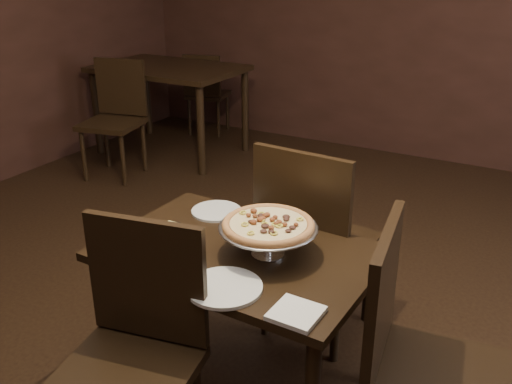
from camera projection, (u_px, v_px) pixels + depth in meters
The scene contains 16 objects.
room at pixel (249, 71), 1.96m from camera, with size 6.04×7.04×2.84m.
dining_table at pixel (239, 269), 2.33m from camera, with size 1.11×0.76×0.68m.
background_table at pixel (169, 78), 5.23m from camera, with size 1.31×0.87×0.82m.
pizza_stand at pixel (268, 225), 2.20m from camera, with size 0.39×0.39×0.16m.
parmesan_shaker at pixel (163, 236), 2.28m from camera, with size 0.07×0.07×0.12m.
pepper_flake_shaker at pixel (193, 239), 2.27m from camera, with size 0.06×0.06×0.10m.
packet_caddy at pixel (173, 231), 2.39m from camera, with size 0.08×0.08×0.06m.
napkin_stack at pixel (296, 313), 1.87m from camera, with size 0.16×0.16×0.02m, color silver.
plate_left at pixel (216, 211), 2.62m from camera, with size 0.23×0.23×0.01m, color silver.
plate_near at pixel (224, 287), 2.02m from camera, with size 0.27×0.27×0.01m, color silver.
serving_spatula at pixel (269, 238), 2.11m from camera, with size 0.13×0.13×0.02m.
chair_far at pixel (313, 237), 2.67m from camera, with size 0.50×0.50×1.01m.
chair_near at pixel (134, 348), 1.96m from camera, with size 0.52×0.52×0.96m.
chair_side at pixel (417, 360), 1.87m from camera, with size 0.53×0.53×1.00m.
bg_chair_far at pixel (206, 91), 5.88m from camera, with size 0.48×0.48×0.84m.
bg_chair_near at pixel (116, 114), 4.77m from camera, with size 0.54×0.54×0.97m.
Camera 1 is at (1.04, -1.68, 1.78)m, focal length 40.00 mm.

